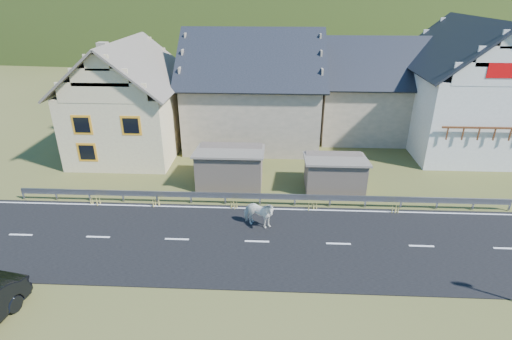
{
  "coord_description": "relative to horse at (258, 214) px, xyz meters",
  "views": [
    {
      "loc": [
        0.74,
        -16.37,
        11.51
      ],
      "look_at": [
        -0.2,
        3.17,
        2.46
      ],
      "focal_mm": 28.0,
      "sensor_mm": 36.0,
      "label": 1
    }
  ],
  "objects": [
    {
      "name": "house_cream",
      "position": [
        -10.02,
        10.64,
        3.55
      ],
      "size": [
        7.8,
        9.8,
        8.3
      ],
      "color": "beige",
      "rests_on": "ground"
    },
    {
      "name": "house_white",
      "position": [
        14.99,
        12.64,
        4.25
      ],
      "size": [
        8.8,
        10.8,
        9.7
      ],
      "color": "silver",
      "rests_on": "ground"
    },
    {
      "name": "house_stone_b",
      "position": [
        8.99,
        15.64,
        3.43
      ],
      "size": [
        9.8,
        8.8,
        8.1
      ],
      "color": "tan",
      "rests_on": "ground"
    },
    {
      "name": "horse",
      "position": [
        0.0,
        0.0,
        0.0
      ],
      "size": [
        1.43,
        2.0,
        1.54
      ],
      "primitive_type": "imported",
      "rotation": [
        0.0,
        0.0,
        1.2
      ],
      "color": "white",
      "rests_on": "road"
    },
    {
      "name": "guardrail",
      "position": [
        -0.01,
        2.32,
        -0.25
      ],
      "size": [
        28.1,
        0.09,
        0.75
      ],
      "color": "#93969B",
      "rests_on": "ground"
    },
    {
      "name": "ground",
      "position": [
        -0.01,
        -1.36,
        -0.81
      ],
      "size": [
        160.0,
        160.0,
        0.0
      ],
      "primitive_type": "plane",
      "color": "#3E461B",
      "rests_on": "ground"
    },
    {
      "name": "road",
      "position": [
        -0.01,
        -1.36,
        -0.79
      ],
      "size": [
        60.0,
        7.0,
        0.04
      ],
      "primitive_type": "cube",
      "color": "black",
      "rests_on": "ground"
    },
    {
      "name": "conifer_patch",
      "position": [
        -55.01,
        108.64,
        5.19
      ],
      "size": [
        76.0,
        50.0,
        28.0
      ],
      "primitive_type": "ellipsoid",
      "color": "black",
      "rests_on": "ground"
    },
    {
      "name": "house_stone_a",
      "position": [
        -1.01,
        13.64,
        3.82
      ],
      "size": [
        10.8,
        9.8,
        8.9
      ],
      "color": "tan",
      "rests_on": "ground"
    },
    {
      "name": "shed_left",
      "position": [
        -2.01,
        5.14,
        0.29
      ],
      "size": [
        4.3,
        3.3,
        2.4
      ],
      "primitive_type": "cube",
      "color": "#65574C",
      "rests_on": "ground"
    },
    {
      "name": "mountain",
      "position": [
        4.99,
        178.64,
        -20.81
      ],
      "size": [
        440.0,
        280.0,
        260.0
      ],
      "primitive_type": "ellipsoid",
      "color": "#1C310F",
      "rests_on": "ground"
    },
    {
      "name": "shed_right",
      "position": [
        4.49,
        4.64,
        0.19
      ],
      "size": [
        3.8,
        2.9,
        2.2
      ],
      "primitive_type": "cube",
      "color": "#65574C",
      "rests_on": "ground"
    },
    {
      "name": "lane_markings",
      "position": [
        -0.01,
        -1.36,
        -0.76
      ],
      "size": [
        60.0,
        6.6,
        0.01
      ],
      "primitive_type": "cube",
      "color": "silver",
      "rests_on": "road"
    }
  ]
}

